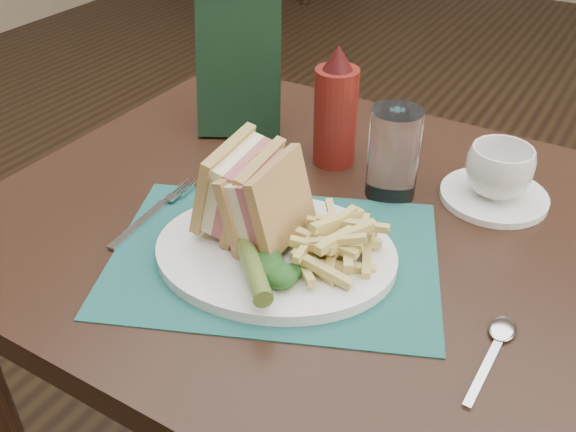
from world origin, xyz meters
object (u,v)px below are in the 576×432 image
at_px(sandwich_half_a, 223,181).
at_px(check_presenter, 239,68).
at_px(plate, 276,253).
at_px(coffee_cup, 499,171).
at_px(drinking_glass, 394,154).
at_px(ketchup_bottle, 336,106).
at_px(table_main, 314,397).
at_px(placemat, 275,256).
at_px(saucer, 494,196).
at_px(sandwich_half_b, 252,196).

bearing_deg(sandwich_half_a, check_presenter, 113.91).
xyz_separation_m(plate, sandwich_half_a, (-0.09, 0.02, 0.07)).
distance_m(coffee_cup, check_presenter, 0.44).
relative_size(drinking_glass, ketchup_bottle, 0.70).
bearing_deg(plate, drinking_glass, 56.03).
height_order(table_main, sandwich_half_a, sandwich_half_a).
xyz_separation_m(table_main, check_presenter, (-0.24, 0.16, 0.48)).
relative_size(table_main, placemat, 2.23).
bearing_deg(saucer, drinking_glass, -155.22).
bearing_deg(check_presenter, coffee_cup, -28.24).
relative_size(sandwich_half_b, ketchup_bottle, 0.60).
bearing_deg(sandwich_half_b, drinking_glass, 61.33).
distance_m(saucer, coffee_cup, 0.04).
distance_m(placemat, drinking_glass, 0.23).
bearing_deg(table_main, placemat, -92.71).
bearing_deg(table_main, sandwich_half_b, -113.01).
height_order(sandwich_half_a, ketchup_bottle, ketchup_bottle).
relative_size(saucer, ketchup_bottle, 0.81).
distance_m(saucer, ketchup_bottle, 0.26).
relative_size(sandwich_half_a, ketchup_bottle, 0.63).
xyz_separation_m(ketchup_bottle, check_presenter, (-0.19, 0.02, 0.01)).
bearing_deg(ketchup_bottle, sandwich_half_a, -98.85).
bearing_deg(placemat, table_main, 87.29).
xyz_separation_m(drinking_glass, ketchup_bottle, (-0.11, 0.04, 0.03)).
distance_m(placemat, sandwich_half_a, 0.11).
height_order(saucer, check_presenter, check_presenter).
bearing_deg(sandwich_half_b, sandwich_half_a, 169.65).
distance_m(saucer, check_presenter, 0.44).
distance_m(table_main, saucer, 0.46).
distance_m(plate, ketchup_bottle, 0.27).
height_order(table_main, check_presenter, check_presenter).
distance_m(sandwich_half_b, saucer, 0.36).
bearing_deg(sandwich_half_b, saucer, 46.30).
relative_size(table_main, plate, 3.00).
height_order(plate, saucer, plate).
distance_m(drinking_glass, ketchup_bottle, 0.12).
xyz_separation_m(table_main, drinking_glass, (0.06, 0.10, 0.44)).
xyz_separation_m(table_main, placemat, (-0.01, -0.11, 0.38)).
height_order(plate, sandwich_half_b, sandwich_half_b).
relative_size(ketchup_bottle, check_presenter, 0.84).
relative_size(coffee_cup, check_presenter, 0.41).
xyz_separation_m(plate, saucer, (0.19, 0.27, -0.00)).
relative_size(sandwich_half_a, coffee_cup, 1.28).
xyz_separation_m(sandwich_half_b, coffee_cup, (0.23, 0.26, -0.03)).
height_order(table_main, sandwich_half_b, sandwich_half_b).
bearing_deg(saucer, coffee_cup, 0.00).
distance_m(table_main, plate, 0.40).
distance_m(plate, coffee_cup, 0.34).
bearing_deg(sandwich_half_a, coffee_cup, 35.62).
xyz_separation_m(placemat, saucer, (0.20, 0.27, 0.00)).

